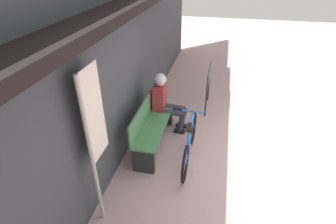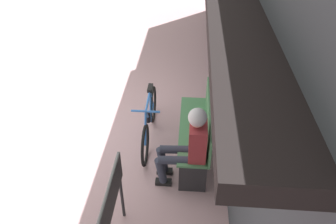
# 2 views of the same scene
# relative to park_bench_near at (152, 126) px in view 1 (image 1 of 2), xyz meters

# --- Properties ---
(ground_plane) EXTENTS (24.00, 24.00, 0.00)m
(ground_plane) POSITION_rel_park_bench_near_xyz_m (-0.41, -1.98, -0.40)
(ground_plane) COLOR #C69EA3
(storefront_wall) EXTENTS (12.00, 0.56, 3.20)m
(storefront_wall) POSITION_rel_park_bench_near_xyz_m (-0.41, 0.45, 1.26)
(storefront_wall) COLOR #3D4247
(storefront_wall) RESTS_ON ground_plane
(park_bench_near) EXTENTS (1.55, 0.42, 0.86)m
(park_bench_near) POSITION_rel_park_bench_near_xyz_m (0.00, 0.00, 0.00)
(park_bench_near) COLOR #477F51
(park_bench_near) RESTS_ON ground_plane
(bicycle) EXTENTS (1.62, 0.40, 0.83)m
(bicycle) POSITION_rel_park_bench_near_xyz_m (-0.25, -0.73, -0.06)
(bicycle) COLOR black
(bicycle) RESTS_ON ground_plane
(person_seated) EXTENTS (0.34, 0.65, 1.20)m
(person_seated) POSITION_rel_park_bench_near_xyz_m (0.57, -0.12, 0.29)
(person_seated) COLOR #2D3342
(person_seated) RESTS_ON ground_plane
(banner_pole) EXTENTS (0.45, 0.05, 2.11)m
(banner_pole) POSITION_rel_park_bench_near_xyz_m (-1.55, 0.25, 0.95)
(banner_pole) COLOR #B7B2A8
(banner_pole) RESTS_ON ground_plane
(signboard) EXTENTS (0.91, 0.04, 0.98)m
(signboard) POSITION_rel_park_bench_near_xyz_m (1.58, -0.88, 0.33)
(signboard) COLOR #232326
(signboard) RESTS_ON ground_plane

